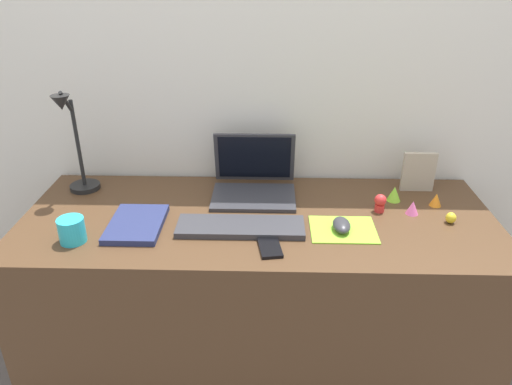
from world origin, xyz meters
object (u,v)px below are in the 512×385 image
desk_lamp (74,147)px  toy_figurine_yellow (451,218)px  laptop (254,179)px  coffee_mug (72,230)px  mouse (342,225)px  toy_figurine_red (380,202)px  picture_frame (419,172)px  notebook_pad (136,224)px  keyboard (241,227)px  toy_figurine_lime (394,194)px  toy_figurine_orange (436,200)px  toy_figurine_pink (413,208)px  cell_phone (269,246)px

desk_lamp → toy_figurine_yellow: bearing=-8.3°
laptop → coffee_mug: size_ratio=3.70×
mouse → toy_figurine_red: (0.15, 0.13, 0.01)m
picture_frame → coffee_mug: picture_frame is taller
notebook_pad → keyboard: bearing=-1.7°
laptop → desk_lamp: (-0.64, -0.02, 0.13)m
mouse → toy_figurine_yellow: same height
toy_figurine_red → laptop: bearing=162.6°
keyboard → toy_figurine_yellow: (0.69, 0.06, 0.01)m
laptop → toy_figurine_lime: 0.51m
toy_figurine_lime → toy_figurine_orange: toy_figurine_lime is taller
notebook_pad → toy_figurine_pink: (0.92, 0.11, 0.01)m
cell_phone → picture_frame: picture_frame is taller
toy_figurine_lime → toy_figurine_yellow: toy_figurine_lime is taller
cell_phone → toy_figurine_lime: toy_figurine_lime is taller
mouse → toy_figurine_pink: bearing=25.1°
mouse → toy_figurine_orange: 0.40m
keyboard → toy_figurine_red: toy_figurine_red is taller
cell_phone → toy_figurine_red: toy_figurine_red is taller
keyboard → desk_lamp: 0.68m
notebook_pad → toy_figurine_orange: (1.02, 0.18, 0.01)m
keyboard → coffee_mug: size_ratio=5.06×
mouse → notebook_pad: mouse is taller
laptop → toy_figurine_lime: laptop is taller
desk_lamp → toy_figurine_red: size_ratio=6.13×
picture_frame → toy_figurine_lime: picture_frame is taller
toy_figurine_lime → mouse: bearing=-134.6°
cell_phone → toy_figurine_orange: (0.58, 0.29, 0.02)m
toy_figurine_orange → keyboard: bearing=-164.7°
toy_figurine_pink → toy_figurine_red: toy_figurine_red is taller
toy_figurine_orange → laptop: bearing=172.2°
cell_phone → toy_figurine_lime: 0.55m
toy_figurine_orange → toy_figurine_yellow: size_ratio=1.24×
cell_phone → toy_figurine_yellow: (0.60, 0.17, 0.01)m
coffee_mug → toy_figurine_orange: (1.19, 0.27, -0.02)m
mouse → cell_phone: size_ratio=0.75×
mouse → toy_figurine_orange: toy_figurine_orange is taller
desk_lamp → notebook_pad: (0.26, -0.24, -0.17)m
desk_lamp → picture_frame: bearing=2.5°
toy_figurine_orange → notebook_pad: bearing=-170.2°
notebook_pad → toy_figurine_lime: 0.90m
toy_figurine_orange → toy_figurine_red: size_ratio=0.72×
mouse → toy_figurine_pink: size_ratio=2.02×
desk_lamp → picture_frame: desk_lamp is taller
keyboard → mouse: (0.32, 0.00, 0.01)m
laptop → picture_frame: (0.61, 0.03, 0.02)m
notebook_pad → toy_figurine_pink: size_ratio=5.04×
keyboard → toy_figurine_lime: size_ratio=7.51×
keyboard → toy_figurine_yellow: size_ratio=10.99×
toy_figurine_lime → toy_figurine_pink: toy_figurine_lime is taller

